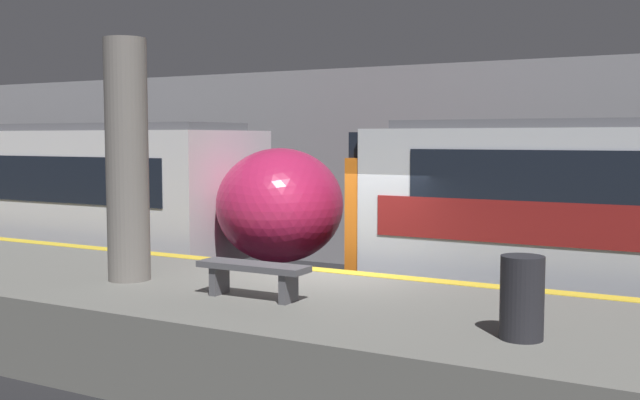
% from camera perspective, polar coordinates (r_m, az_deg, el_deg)
% --- Properties ---
extents(ground_plane, '(120.00, 120.00, 0.00)m').
position_cam_1_polar(ground_plane, '(11.84, 1.11, -10.34)').
color(ground_plane, black).
extents(platform, '(40.00, 3.80, 1.06)m').
position_cam_1_polar(platform, '(10.11, -3.95, -9.90)').
color(platform, slate).
rests_on(platform, ground).
extents(station_rear_barrier, '(50.00, 0.15, 4.74)m').
position_cam_1_polar(station_rear_barrier, '(17.04, 10.56, 2.29)').
color(station_rear_barrier, gray).
rests_on(station_rear_barrier, ground).
extents(support_pillar_near, '(0.60, 0.60, 3.42)m').
position_cam_1_polar(support_pillar_near, '(10.94, -14.48, 2.94)').
color(support_pillar_near, slate).
rests_on(support_pillar_near, platform).
extents(platform_bench, '(1.50, 0.40, 0.45)m').
position_cam_1_polar(platform_bench, '(9.54, -5.13, -5.48)').
color(platform_bench, '#4C4C51').
rests_on(platform_bench, platform).
extents(trash_bin, '(0.44, 0.44, 0.85)m').
position_cam_1_polar(trash_bin, '(7.87, 15.13, -7.19)').
color(trash_bin, '#232328').
rests_on(trash_bin, platform).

